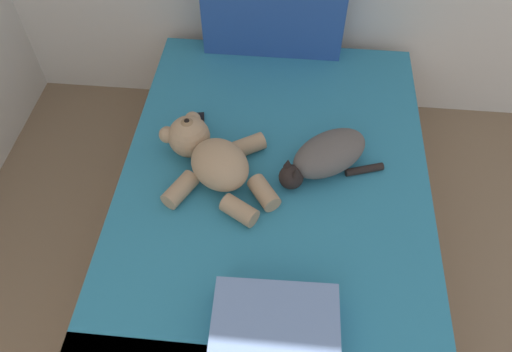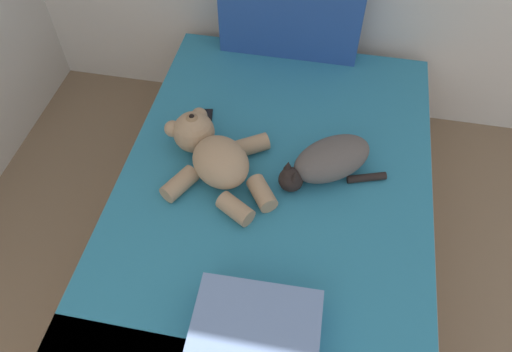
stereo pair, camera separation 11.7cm
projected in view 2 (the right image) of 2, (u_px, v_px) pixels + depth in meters
The scene contains 6 objects.
bed at pixel (271, 220), 2.16m from camera, with size 1.31×1.94×0.46m.
patterned_cushion at pixel (291, 6), 2.32m from camera, with size 0.69×0.12×0.52m.
cat at pixel (328, 161), 1.97m from camera, with size 0.43×0.36×0.15m.
teddy_bear at pixel (213, 154), 1.98m from camera, with size 0.53×0.51×0.19m.
cell_phone at pixel (204, 121), 2.21m from camera, with size 0.10×0.16×0.01m.
throw_pillow at pixel (256, 329), 1.56m from camera, with size 0.40×0.28×0.11m, color #728CB7.
Camera 2 is at (1.64, 2.22, 2.04)m, focal length 34.53 mm.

